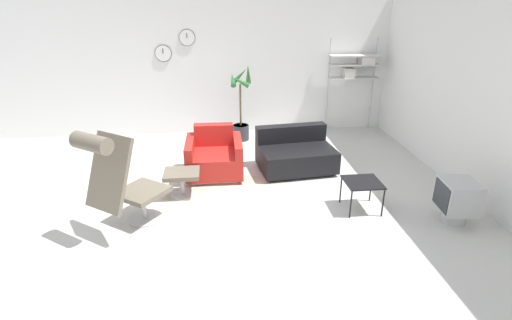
{
  "coord_description": "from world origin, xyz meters",
  "views": [
    {
      "loc": [
        -0.15,
        -4.83,
        2.66
      ],
      "look_at": [
        0.38,
        0.23,
        0.55
      ],
      "focal_mm": 28.0,
      "sensor_mm": 36.0,
      "label": 1
    }
  ],
  "objects_px": {
    "armchair_red": "(214,158)",
    "potted_plant": "(241,114)",
    "lounge_chair": "(118,175)",
    "couch_low": "(295,155)",
    "ottoman": "(182,178)",
    "shelf_unit": "(355,68)",
    "side_table": "(363,184)",
    "crt_television": "(457,199)"
  },
  "relations": [
    {
      "from": "armchair_red",
      "to": "potted_plant",
      "type": "distance_m",
      "value": 1.69
    },
    {
      "from": "lounge_chair",
      "to": "potted_plant",
      "type": "xyz_separation_m",
      "value": [
        1.63,
        3.15,
        -0.23
      ]
    },
    {
      "from": "couch_low",
      "to": "potted_plant",
      "type": "height_order",
      "value": "potted_plant"
    },
    {
      "from": "ottoman",
      "to": "shelf_unit",
      "type": "xyz_separation_m",
      "value": [
        3.32,
        2.62,
        1.04
      ]
    },
    {
      "from": "ottoman",
      "to": "potted_plant",
      "type": "xyz_separation_m",
      "value": [
        1.0,
        2.28,
        0.24
      ]
    },
    {
      "from": "ottoman",
      "to": "side_table",
      "type": "xyz_separation_m",
      "value": [
        2.38,
        -0.65,
        0.09
      ]
    },
    {
      "from": "armchair_red",
      "to": "crt_television",
      "type": "bearing_deg",
      "value": 150.21
    },
    {
      "from": "armchair_red",
      "to": "couch_low",
      "type": "relative_size",
      "value": 0.69
    },
    {
      "from": "armchair_red",
      "to": "ottoman",
      "type": "bearing_deg",
      "value": 57.11
    },
    {
      "from": "lounge_chair",
      "to": "couch_low",
      "type": "bearing_deg",
      "value": 70.08
    },
    {
      "from": "ottoman",
      "to": "potted_plant",
      "type": "bearing_deg",
      "value": 66.45
    },
    {
      "from": "shelf_unit",
      "to": "couch_low",
      "type": "bearing_deg",
      "value": -129.57
    },
    {
      "from": "potted_plant",
      "to": "armchair_red",
      "type": "bearing_deg",
      "value": -108.56
    },
    {
      "from": "lounge_chair",
      "to": "couch_low",
      "type": "relative_size",
      "value": 1.04
    },
    {
      "from": "armchair_red",
      "to": "shelf_unit",
      "type": "bearing_deg",
      "value": -145.26
    },
    {
      "from": "shelf_unit",
      "to": "lounge_chair",
      "type": "bearing_deg",
      "value": -138.56
    },
    {
      "from": "lounge_chair",
      "to": "couch_low",
      "type": "height_order",
      "value": "lounge_chair"
    },
    {
      "from": "side_table",
      "to": "potted_plant",
      "type": "height_order",
      "value": "potted_plant"
    },
    {
      "from": "lounge_chair",
      "to": "ottoman",
      "type": "bearing_deg",
      "value": 90.0
    },
    {
      "from": "side_table",
      "to": "shelf_unit",
      "type": "xyz_separation_m",
      "value": [
        0.93,
        3.27,
        0.94
      ]
    },
    {
      "from": "ottoman",
      "to": "side_table",
      "type": "bearing_deg",
      "value": -15.24
    },
    {
      "from": "couch_low",
      "to": "crt_television",
      "type": "xyz_separation_m",
      "value": [
        1.68,
        -1.82,
        0.06
      ]
    },
    {
      "from": "lounge_chair",
      "to": "ottoman",
      "type": "height_order",
      "value": "lounge_chair"
    },
    {
      "from": "ottoman",
      "to": "shelf_unit",
      "type": "bearing_deg",
      "value": 38.3
    },
    {
      "from": "lounge_chair",
      "to": "potted_plant",
      "type": "relative_size",
      "value": 0.87
    },
    {
      "from": "lounge_chair",
      "to": "potted_plant",
      "type": "distance_m",
      "value": 3.56
    },
    {
      "from": "crt_television",
      "to": "side_table",
      "type": "bearing_deg",
      "value": 74.61
    },
    {
      "from": "crt_television",
      "to": "shelf_unit",
      "type": "xyz_separation_m",
      "value": [
        -0.13,
        3.69,
        1.0
      ]
    },
    {
      "from": "lounge_chair",
      "to": "potted_plant",
      "type": "bearing_deg",
      "value": 98.81
    },
    {
      "from": "crt_television",
      "to": "couch_low",
      "type": "bearing_deg",
      "value": 48.77
    },
    {
      "from": "ottoman",
      "to": "couch_low",
      "type": "height_order",
      "value": "couch_low"
    },
    {
      "from": "lounge_chair",
      "to": "armchair_red",
      "type": "xyz_separation_m",
      "value": [
        1.1,
        1.56,
        -0.47
      ]
    },
    {
      "from": "ottoman",
      "to": "crt_television",
      "type": "distance_m",
      "value": 3.61
    },
    {
      "from": "lounge_chair",
      "to": "ottoman",
      "type": "distance_m",
      "value": 1.17
    },
    {
      "from": "side_table",
      "to": "shelf_unit",
      "type": "height_order",
      "value": "shelf_unit"
    },
    {
      "from": "ottoman",
      "to": "side_table",
      "type": "distance_m",
      "value": 2.47
    },
    {
      "from": "crt_television",
      "to": "shelf_unit",
      "type": "distance_m",
      "value": 3.83
    },
    {
      "from": "lounge_chair",
      "to": "armchair_red",
      "type": "relative_size",
      "value": 1.51
    },
    {
      "from": "crt_television",
      "to": "potted_plant",
      "type": "relative_size",
      "value": 0.36
    },
    {
      "from": "ottoman",
      "to": "shelf_unit",
      "type": "distance_m",
      "value": 4.35
    },
    {
      "from": "couch_low",
      "to": "side_table",
      "type": "height_order",
      "value": "couch_low"
    },
    {
      "from": "side_table",
      "to": "potted_plant",
      "type": "distance_m",
      "value": 3.25
    }
  ]
}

